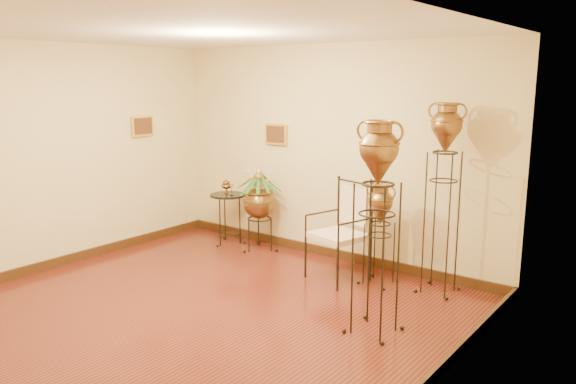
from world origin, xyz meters
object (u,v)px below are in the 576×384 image
Objects in this scene: amphora_tall at (443,197)px; planter_urn at (259,199)px; amphora_mid at (377,227)px; side_table at (228,218)px; armchair at (338,232)px.

amphora_tall reaches higher than planter_urn.
planter_urn is at bearing 152.15° from amphora_mid.
side_table is at bearing 157.14° from amphora_mid.
planter_urn reaches higher than side_table.
amphora_tall is at bearing 86.81° from amphora_mid.
side_table is at bearing -176.50° from planter_urn.
amphora_tall is 1.35m from amphora_mid.
armchair reaches higher than side_table.
armchair is at bearing -163.01° from amphora_tall.
amphora_mid is 2.90m from planter_urn.
armchair is at bearing 136.02° from amphora_mid.
amphora_tall is 1.64× the size of planter_urn.
amphora_tall is 2.31× the size of side_table.
side_table is (-3.11, 1.31, -0.64)m from amphora_mid.
amphora_tall is 1.27m from armchair.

